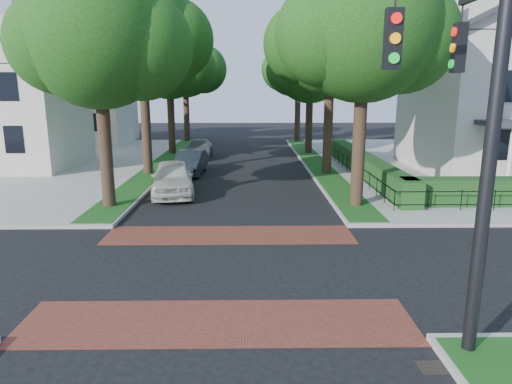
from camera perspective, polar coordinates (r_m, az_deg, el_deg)
ground at (r=13.78m, az=-3.89°, el=-9.54°), size 120.00×120.00×0.00m
crosswalk_far at (r=16.78m, az=-3.32°, el=-5.37°), size 9.00×2.20×0.01m
crosswalk_near at (r=10.89m, az=-4.81°, el=-15.91°), size 9.00×2.20×0.01m
storm_drain at (r=9.98m, az=21.52°, el=-19.73°), size 0.65×0.45×0.01m
grass_strip_ne at (r=32.56m, az=7.45°, el=3.71°), size 1.60×29.80×0.02m
grass_strip_nw at (r=32.81m, az=-11.60°, el=3.62°), size 1.60×29.80×0.02m
tree_right_near at (r=20.69m, az=13.55°, el=19.10°), size 7.75×6.67×10.66m
tree_right_mid at (r=28.53m, az=9.51°, el=18.16°), size 8.25×7.09×11.22m
tree_right_far at (r=37.31m, az=6.93°, el=15.26°), size 7.25×6.23×9.74m
tree_right_back at (r=46.26m, az=5.43°, el=15.24°), size 7.50×6.45×10.20m
tree_left_near at (r=20.98m, az=-18.73°, el=17.71°), size 7.50×6.45×10.20m
tree_left_mid at (r=28.81m, az=-13.83°, el=18.63°), size 8.00×6.88×11.48m
tree_left_far at (r=37.50m, az=-10.62°, el=15.45°), size 7.00×6.02×9.86m
tree_left_back at (r=46.43m, az=-8.70°, el=15.32°), size 7.75×6.66×10.44m
hedge_main_road at (r=28.93m, az=13.15°, el=3.53°), size 1.00×18.00×1.20m
fence_main_road at (r=28.78m, az=11.58°, el=3.26°), size 0.06×18.00×0.90m
house_left_near at (r=34.75m, az=-29.22°, el=10.88°), size 10.00×9.00×10.14m
house_left_far at (r=47.58m, az=-21.21°, el=11.70°), size 10.00×9.00×10.14m
traffic_signal at (r=9.30m, az=25.92°, el=8.34°), size 2.17×2.00×8.00m
parked_car_front at (r=23.26m, az=-10.38°, el=1.73°), size 2.77×5.28×1.71m
parked_car_middle at (r=28.73m, az=-8.23°, el=3.65°), size 1.82×4.55×1.47m
parked_car_rear at (r=35.80m, az=-7.11°, el=5.39°), size 1.95×4.76×1.38m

